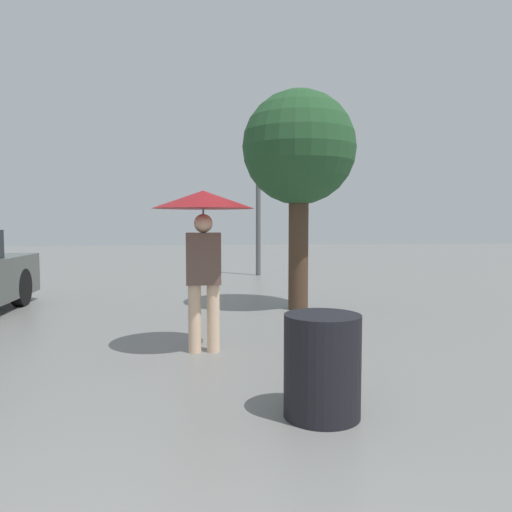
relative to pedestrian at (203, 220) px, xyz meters
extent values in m
cylinder|color=beige|center=(-0.10, 0.00, -1.09)|extent=(0.14, 0.14, 0.76)
cylinder|color=beige|center=(0.10, 0.00, -1.09)|extent=(0.14, 0.14, 0.76)
cube|color=brown|center=(0.00, 0.00, -0.43)|extent=(0.38, 0.22, 0.57)
sphere|color=beige|center=(0.00, 0.00, -0.04)|extent=(0.21, 0.21, 0.21)
cylinder|color=#515456|center=(0.00, 0.00, -0.18)|extent=(0.02, 0.02, 0.61)
cone|color=maroon|center=(0.00, 0.00, 0.22)|extent=(1.12, 1.12, 0.20)
cylinder|color=black|center=(-3.11, 3.41, -1.15)|extent=(0.18, 0.65, 0.65)
cylinder|color=#473323|center=(1.58, 2.56, -0.40)|extent=(0.33, 0.33, 2.15)
sphere|color=#234C28|center=(1.58, 2.56, 1.18)|extent=(1.85, 1.85, 1.85)
cylinder|color=#515456|center=(1.53, 7.85, 0.60)|extent=(0.13, 0.13, 4.14)
sphere|color=beige|center=(1.53, 7.85, 2.76)|extent=(0.32, 0.32, 0.32)
cylinder|color=black|center=(0.86, -1.95, -1.09)|extent=(0.57, 0.57, 0.77)
camera|label=1|loc=(-0.04, -5.51, -0.02)|focal=35.00mm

